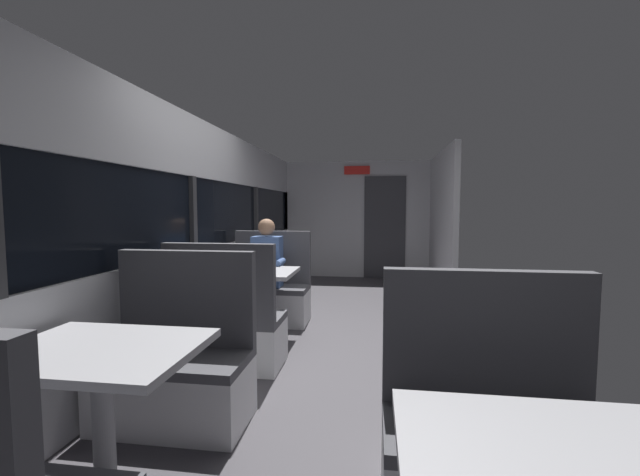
{
  "coord_description": "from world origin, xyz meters",
  "views": [
    {
      "loc": [
        0.38,
        -3.75,
        1.39
      ],
      "look_at": [
        -0.59,
        3.14,
        0.86
      ],
      "focal_mm": 22.34,
      "sensor_mm": 36.0,
      "label": 1
    }
  ],
  "objects_px": {
    "seated_passenger": "(268,279)",
    "dining_table_near_window": "(101,367)",
    "bench_front_aisle_facing_entry": "(492,450)",
    "dining_table_mid_window": "(252,280)",
    "bench_mid_window_facing_entry": "(270,295)",
    "bench_mid_window_facing_end": "(227,330)",
    "bench_near_window_facing_entry": "(177,371)"
  },
  "relations": [
    {
      "from": "bench_mid_window_facing_entry",
      "to": "bench_front_aisle_facing_entry",
      "type": "relative_size",
      "value": 1.0
    },
    {
      "from": "bench_mid_window_facing_end",
      "to": "bench_front_aisle_facing_entry",
      "type": "height_order",
      "value": "same"
    },
    {
      "from": "bench_front_aisle_facing_entry",
      "to": "seated_passenger",
      "type": "bearing_deg",
      "value": 122.45
    },
    {
      "from": "dining_table_near_window",
      "to": "bench_near_window_facing_entry",
      "type": "bearing_deg",
      "value": 90.0
    },
    {
      "from": "bench_mid_window_facing_entry",
      "to": "seated_passenger",
      "type": "distance_m",
      "value": 0.22
    },
    {
      "from": "bench_near_window_facing_entry",
      "to": "bench_front_aisle_facing_entry",
      "type": "height_order",
      "value": "same"
    },
    {
      "from": "bench_near_window_facing_entry",
      "to": "dining_table_mid_window",
      "type": "relative_size",
      "value": 1.22
    },
    {
      "from": "bench_front_aisle_facing_entry",
      "to": "seated_passenger",
      "type": "relative_size",
      "value": 0.87
    },
    {
      "from": "dining_table_near_window",
      "to": "bench_mid_window_facing_end",
      "type": "bearing_deg",
      "value": 90.0
    },
    {
      "from": "seated_passenger",
      "to": "bench_near_window_facing_entry",
      "type": "bearing_deg",
      "value": -90.0
    },
    {
      "from": "bench_mid_window_facing_entry",
      "to": "seated_passenger",
      "type": "relative_size",
      "value": 0.87
    },
    {
      "from": "dining_table_mid_window",
      "to": "seated_passenger",
      "type": "relative_size",
      "value": 0.71
    },
    {
      "from": "dining_table_mid_window",
      "to": "seated_passenger",
      "type": "bearing_deg",
      "value": 90.0
    },
    {
      "from": "bench_mid_window_facing_end",
      "to": "bench_front_aisle_facing_entry",
      "type": "bearing_deg",
      "value": -39.76
    },
    {
      "from": "dining_table_near_window",
      "to": "seated_passenger",
      "type": "relative_size",
      "value": 0.71
    },
    {
      "from": "dining_table_near_window",
      "to": "bench_mid_window_facing_entry",
      "type": "distance_m",
      "value": 3.0
    },
    {
      "from": "seated_passenger",
      "to": "dining_table_near_window",
      "type": "bearing_deg",
      "value": -90.0
    },
    {
      "from": "dining_table_mid_window",
      "to": "bench_front_aisle_facing_entry",
      "type": "distance_m",
      "value": 2.84
    },
    {
      "from": "bench_mid_window_facing_entry",
      "to": "bench_mid_window_facing_end",
      "type": "bearing_deg",
      "value": -90.0
    },
    {
      "from": "dining_table_near_window",
      "to": "seated_passenger",
      "type": "distance_m",
      "value": 2.92
    },
    {
      "from": "dining_table_near_window",
      "to": "bench_mid_window_facing_entry",
      "type": "xyz_separation_m",
      "value": [
        0.0,
        2.99,
        -0.31
      ]
    },
    {
      "from": "bench_mid_window_facing_end",
      "to": "bench_near_window_facing_entry",
      "type": "bearing_deg",
      "value": -90.0
    },
    {
      "from": "dining_table_mid_window",
      "to": "bench_mid_window_facing_end",
      "type": "relative_size",
      "value": 0.82
    },
    {
      "from": "bench_mid_window_facing_end",
      "to": "bench_mid_window_facing_entry",
      "type": "distance_m",
      "value": 1.4
    },
    {
      "from": "dining_table_near_window",
      "to": "seated_passenger",
      "type": "xyz_separation_m",
      "value": [
        0.0,
        2.91,
        -0.1
      ]
    },
    {
      "from": "bench_mid_window_facing_entry",
      "to": "seated_passenger",
      "type": "xyz_separation_m",
      "value": [
        0.0,
        -0.07,
        0.21
      ]
    },
    {
      "from": "bench_near_window_facing_entry",
      "to": "bench_front_aisle_facing_entry",
      "type": "distance_m",
      "value": 1.89
    },
    {
      "from": "dining_table_mid_window",
      "to": "bench_front_aisle_facing_entry",
      "type": "bearing_deg",
      "value": -50.72
    },
    {
      "from": "dining_table_near_window",
      "to": "seated_passenger",
      "type": "bearing_deg",
      "value": 90.0
    },
    {
      "from": "bench_mid_window_facing_entry",
      "to": "bench_near_window_facing_entry",
      "type": "bearing_deg",
      "value": -90.0
    },
    {
      "from": "dining_table_mid_window",
      "to": "bench_mid_window_facing_entry",
      "type": "xyz_separation_m",
      "value": [
        0.0,
        0.7,
        -0.31
      ]
    },
    {
      "from": "dining_table_near_window",
      "to": "bench_near_window_facing_entry",
      "type": "relative_size",
      "value": 0.82
    }
  ]
}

